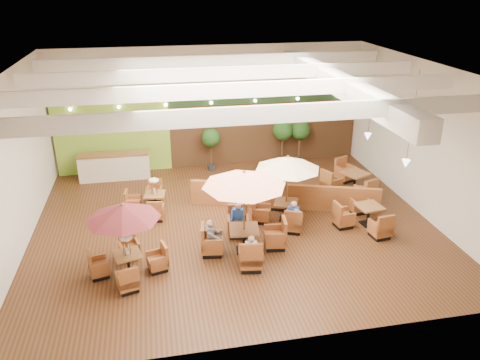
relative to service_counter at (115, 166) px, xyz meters
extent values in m
plane|color=#381E0F|center=(4.40, -5.10, -0.58)|extent=(14.00, 14.00, 0.00)
cube|color=silver|center=(4.40, 0.90, 2.17)|extent=(14.00, 0.04, 5.50)
cube|color=silver|center=(4.40, -11.10, 2.17)|extent=(14.00, 0.04, 5.50)
cube|color=silver|center=(-2.60, -5.10, 2.17)|extent=(0.04, 12.00, 5.50)
cube|color=silver|center=(11.40, -5.10, 2.17)|extent=(0.04, 12.00, 5.50)
cube|color=white|center=(4.40, -5.10, 4.92)|extent=(14.00, 12.00, 0.04)
cube|color=brown|center=(4.40, 0.84, 1.02)|extent=(13.90, 0.10, 3.20)
cube|color=#1E3819|center=(4.40, 0.83, 2.47)|extent=(13.90, 0.12, 0.35)
cube|color=#81AC32|center=(0.00, 0.78, 1.02)|extent=(5.00, 0.08, 3.20)
cube|color=black|center=(0.00, 0.70, 1.82)|extent=(2.60, 0.08, 0.70)
cube|color=white|center=(7.90, -5.10, 4.37)|extent=(0.60, 11.00, 0.60)
cube|color=white|center=(4.40, -9.10, 4.57)|extent=(13.60, 0.12, 0.45)
cube|color=white|center=(4.40, -6.40, 4.57)|extent=(13.60, 0.12, 0.45)
cube|color=white|center=(4.40, -3.80, 4.57)|extent=(13.60, 0.12, 0.45)
cube|color=white|center=(4.40, -1.10, 4.57)|extent=(13.60, 0.12, 0.45)
cylinder|color=black|center=(10.20, -6.10, 3.32)|extent=(0.01, 0.01, 3.20)
cone|color=white|center=(10.20, -6.10, 1.72)|extent=(0.28, 0.28, 0.28)
cylinder|color=black|center=(10.20, -3.10, 3.32)|extent=(0.01, 0.01, 3.20)
cone|color=white|center=(10.20, -3.10, 1.72)|extent=(0.28, 0.28, 0.28)
sphere|color=#FFEAC6|center=(-1.60, 0.60, 2.47)|extent=(0.14, 0.14, 0.14)
sphere|color=#FFEAC6|center=(0.40, 0.60, 2.47)|extent=(0.14, 0.14, 0.14)
sphere|color=#FFEAC6|center=(2.40, 0.60, 2.47)|extent=(0.14, 0.14, 0.14)
sphere|color=#FFEAC6|center=(4.40, 0.60, 2.47)|extent=(0.14, 0.14, 0.14)
sphere|color=#FFEAC6|center=(6.40, 0.60, 2.47)|extent=(0.14, 0.14, 0.14)
sphere|color=#FFEAC6|center=(8.40, 0.60, 2.47)|extent=(0.14, 0.14, 0.14)
sphere|color=#FFEAC6|center=(10.40, 0.60, 2.47)|extent=(0.14, 0.14, 0.14)
cube|color=beige|center=(0.00, 0.00, -0.03)|extent=(3.00, 0.70, 1.10)
cube|color=brown|center=(0.00, 0.00, 0.57)|extent=(3.00, 0.75, 0.06)
cube|color=brown|center=(6.48, -4.20, -0.08)|extent=(6.91, 2.35, 1.00)
cube|color=brown|center=(0.76, -7.47, 0.06)|extent=(0.93, 0.93, 0.05)
cylinder|color=black|center=(0.76, -7.47, -0.25)|extent=(0.09, 0.09, 0.59)
cube|color=black|center=(0.76, -7.47, -0.57)|extent=(0.49, 0.49, 0.04)
cube|color=brown|center=(0.76, -8.33, -0.31)|extent=(0.68, 0.68, 0.29)
cube|color=brown|center=(0.70, -8.55, -0.04)|extent=(0.56, 0.23, 0.63)
cube|color=brown|center=(0.51, -8.39, -0.13)|extent=(0.19, 0.50, 0.25)
cube|color=brown|center=(1.01, -8.26, -0.13)|extent=(0.19, 0.50, 0.25)
cube|color=black|center=(0.76, -8.33, -0.52)|extent=(0.60, 0.60, 0.13)
cube|color=brown|center=(0.76, -6.62, -0.31)|extent=(0.68, 0.68, 0.29)
cube|color=brown|center=(0.82, -6.39, -0.04)|extent=(0.56, 0.23, 0.63)
cube|color=brown|center=(1.01, -6.55, -0.13)|extent=(0.19, 0.50, 0.25)
cube|color=brown|center=(0.51, -6.68, -0.13)|extent=(0.19, 0.50, 0.25)
cube|color=black|center=(0.76, -6.62, -0.52)|extent=(0.60, 0.60, 0.13)
cube|color=brown|center=(-0.09, -7.47, -0.31)|extent=(0.68, 0.68, 0.29)
cube|color=brown|center=(0.13, -7.53, -0.04)|extent=(0.23, 0.56, 0.63)
cube|color=brown|center=(-0.16, -7.22, -0.13)|extent=(0.50, 0.19, 0.25)
cube|color=brown|center=(-0.03, -7.73, -0.13)|extent=(0.50, 0.19, 0.25)
cube|color=black|center=(-0.09, -7.47, -0.52)|extent=(0.60, 0.60, 0.13)
cube|color=brown|center=(1.62, -7.47, -0.31)|extent=(0.68, 0.68, 0.29)
cube|color=brown|center=(1.39, -7.42, -0.04)|extent=(0.23, 0.56, 0.63)
cube|color=brown|center=(1.68, -7.73, -0.13)|extent=(0.50, 0.19, 0.25)
cube|color=brown|center=(1.55, -7.22, -0.13)|extent=(0.50, 0.19, 0.25)
cube|color=black|center=(1.62, -7.47, -0.52)|extent=(0.60, 0.60, 0.13)
cylinder|color=brown|center=(0.76, -7.47, 0.54)|extent=(0.06, 0.06, 2.25)
cone|color=#4F171B|center=(0.76, -7.47, 1.49)|extent=(2.16, 2.16, 0.45)
sphere|color=brown|center=(0.76, -7.47, 1.72)|extent=(0.10, 0.10, 0.10)
cylinder|color=silver|center=(0.76, -7.47, 0.20)|extent=(0.10, 0.10, 0.22)
cube|color=brown|center=(4.39, -6.90, 0.20)|extent=(1.05, 1.05, 0.07)
cylinder|color=black|center=(4.39, -6.90, -0.18)|extent=(0.11, 0.11, 0.72)
cube|color=black|center=(4.39, -6.90, -0.56)|extent=(0.55, 0.55, 0.04)
cube|color=brown|center=(4.39, -7.93, -0.26)|extent=(0.76, 0.76, 0.35)
cube|color=brown|center=(4.43, -8.21, 0.07)|extent=(0.68, 0.20, 0.76)
cube|color=brown|center=(4.07, -7.89, -0.04)|extent=(0.17, 0.61, 0.31)
cube|color=brown|center=(4.70, -7.98, -0.04)|extent=(0.17, 0.61, 0.31)
cube|color=black|center=(4.39, -7.93, -0.51)|extent=(0.68, 0.68, 0.15)
cube|color=brown|center=(4.39, -5.86, -0.26)|extent=(0.76, 0.76, 0.35)
cube|color=brown|center=(4.35, -5.58, 0.07)|extent=(0.68, 0.20, 0.76)
cube|color=brown|center=(4.70, -5.90, -0.04)|extent=(0.17, 0.61, 0.31)
cube|color=brown|center=(4.07, -5.82, -0.04)|extent=(0.17, 0.61, 0.31)
cube|color=black|center=(4.39, -5.86, -0.51)|extent=(0.68, 0.68, 0.15)
cube|color=brown|center=(3.35, -6.90, -0.26)|extent=(0.76, 0.76, 0.35)
cube|color=brown|center=(3.63, -6.86, 0.07)|extent=(0.20, 0.68, 0.76)
cube|color=brown|center=(3.40, -6.58, -0.04)|extent=(0.61, 0.17, 0.31)
cube|color=brown|center=(3.31, -7.21, -0.04)|extent=(0.61, 0.17, 0.31)
cube|color=black|center=(3.35, -6.90, -0.51)|extent=(0.68, 0.68, 0.15)
cube|color=brown|center=(5.42, -6.90, -0.26)|extent=(0.76, 0.76, 0.35)
cube|color=brown|center=(5.14, -6.94, 0.07)|extent=(0.20, 0.68, 0.76)
cube|color=brown|center=(5.38, -7.21, -0.04)|extent=(0.61, 0.17, 0.31)
cube|color=brown|center=(5.47, -6.58, -0.04)|extent=(0.61, 0.17, 0.31)
cube|color=black|center=(5.42, -6.90, -0.51)|extent=(0.68, 0.68, 0.15)
cylinder|color=brown|center=(4.39, -6.90, 0.78)|extent=(0.06, 0.06, 2.72)
cone|color=#EE8873|center=(4.39, -6.90, 1.96)|extent=(2.62, 2.62, 0.45)
sphere|color=brown|center=(4.39, -6.90, 2.19)|extent=(0.10, 0.10, 0.10)
cube|color=brown|center=(6.31, -5.08, 0.11)|extent=(1.06, 1.06, 0.06)
cylinder|color=black|center=(6.31, -5.08, -0.23)|extent=(0.10, 0.10, 0.64)
cube|color=black|center=(6.31, -5.08, -0.56)|extent=(0.56, 0.56, 0.04)
cube|color=brown|center=(6.31, -6.00, -0.29)|extent=(0.78, 0.78, 0.31)
cube|color=brown|center=(6.40, -6.23, -0.01)|extent=(0.59, 0.31, 0.67)
cube|color=brown|center=(6.05, -5.89, -0.10)|extent=(0.27, 0.52, 0.27)
cube|color=brown|center=(6.57, -6.10, -0.10)|extent=(0.27, 0.52, 0.27)
cube|color=black|center=(6.31, -6.00, -0.52)|extent=(0.69, 0.69, 0.13)
cube|color=brown|center=(6.31, -4.17, -0.29)|extent=(0.78, 0.78, 0.31)
cube|color=brown|center=(6.21, -3.94, -0.01)|extent=(0.59, 0.31, 0.67)
cube|color=brown|center=(6.57, -4.27, -0.10)|extent=(0.27, 0.52, 0.27)
cube|color=brown|center=(6.05, -4.07, -0.10)|extent=(0.27, 0.52, 0.27)
cube|color=black|center=(6.31, -4.17, -0.52)|extent=(0.69, 0.69, 0.13)
cube|color=brown|center=(5.39, -5.08, -0.29)|extent=(0.78, 0.78, 0.31)
cube|color=brown|center=(5.62, -4.99, -0.01)|extent=(0.31, 0.59, 0.67)
cube|color=brown|center=(5.50, -4.82, -0.10)|extent=(0.52, 0.27, 0.27)
cube|color=brown|center=(5.29, -5.34, -0.10)|extent=(0.52, 0.27, 0.27)
cube|color=black|center=(5.39, -5.08, -0.52)|extent=(0.69, 0.69, 0.13)
cylinder|color=brown|center=(6.31, -5.08, 0.62)|extent=(0.06, 0.06, 2.41)
cone|color=#C4B889|center=(6.31, -5.08, 1.64)|extent=(2.31, 2.31, 0.45)
sphere|color=brown|center=(6.31, -5.08, 1.87)|extent=(0.10, 0.10, 0.10)
cube|color=brown|center=(1.65, -3.38, 0.05)|extent=(0.85, 0.85, 0.05)
cylinder|color=black|center=(1.65, -3.38, -0.26)|extent=(0.09, 0.09, 0.58)
cube|color=black|center=(1.65, -3.38, -0.57)|extent=(0.45, 0.45, 0.04)
cube|color=brown|center=(1.65, -4.22, -0.32)|extent=(0.62, 0.62, 0.28)
cube|color=brown|center=(1.69, -4.45, -0.05)|extent=(0.56, 0.16, 0.62)
cube|color=brown|center=(1.40, -4.19, -0.14)|extent=(0.14, 0.49, 0.25)
cube|color=brown|center=(1.91, -4.26, -0.14)|extent=(0.14, 0.49, 0.25)
cube|color=black|center=(1.65, -4.22, -0.52)|extent=(0.55, 0.55, 0.12)
cube|color=brown|center=(1.65, -2.54, -0.32)|extent=(0.62, 0.62, 0.28)
cube|color=brown|center=(1.62, -2.31, -0.05)|extent=(0.56, 0.16, 0.62)
cube|color=brown|center=(1.91, -2.57, -0.14)|extent=(0.14, 0.49, 0.25)
cube|color=brown|center=(1.40, -2.50, -0.14)|extent=(0.14, 0.49, 0.25)
cube|color=black|center=(1.65, -2.54, -0.52)|extent=(0.55, 0.55, 0.12)
cube|color=brown|center=(0.81, -3.38, -0.32)|extent=(0.62, 0.62, 0.28)
cube|color=brown|center=(1.04, -3.35, -0.05)|extent=(0.16, 0.56, 0.62)
cube|color=brown|center=(0.85, -3.13, -0.14)|extent=(0.49, 0.14, 0.25)
cube|color=brown|center=(0.78, -3.64, -0.14)|extent=(0.49, 0.14, 0.25)
cube|color=black|center=(0.81, -3.38, -0.52)|extent=(0.55, 0.55, 0.12)
cylinder|color=silver|center=(1.65, -3.38, 0.19)|extent=(0.10, 0.10, 0.22)
cube|color=brown|center=(9.10, -5.99, 0.13)|extent=(0.94, 0.94, 0.06)
cylinder|color=black|center=(9.10, -5.99, -0.22)|extent=(0.10, 0.10, 0.65)
cube|color=black|center=(9.10, -5.99, -0.56)|extent=(0.50, 0.50, 0.04)
cube|color=brown|center=(9.10, -6.93, -0.29)|extent=(0.69, 0.69, 0.32)
cube|color=brown|center=(9.07, -7.19, 0.01)|extent=(0.62, 0.18, 0.69)
cube|color=brown|center=(8.81, -6.97, -0.09)|extent=(0.15, 0.55, 0.28)
cube|color=brown|center=(9.38, -6.89, -0.09)|extent=(0.15, 0.55, 0.28)
cube|color=black|center=(9.10, -6.93, -0.51)|extent=(0.61, 0.61, 0.14)
cube|color=brown|center=(9.10, -5.05, -0.29)|extent=(0.69, 0.69, 0.32)
cube|color=brown|center=(9.13, -4.79, 0.01)|extent=(0.62, 0.18, 0.69)
cube|color=brown|center=(9.38, -5.01, -0.09)|extent=(0.15, 0.55, 0.28)
cube|color=brown|center=(8.81, -5.09, -0.09)|extent=(0.15, 0.55, 0.28)
cube|color=black|center=(9.10, -5.05, -0.51)|extent=(0.61, 0.61, 0.14)
cube|color=brown|center=(8.16, -5.99, -0.29)|extent=(0.69, 0.69, 0.32)
cube|color=brown|center=(8.41, -6.02, 0.01)|extent=(0.18, 0.62, 0.69)
cube|color=brown|center=(8.12, -5.70, -0.09)|extent=(0.55, 0.15, 0.28)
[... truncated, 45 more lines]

